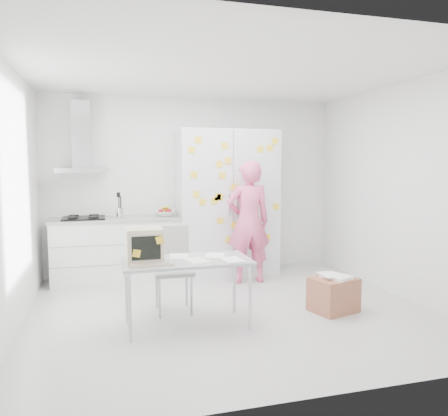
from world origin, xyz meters
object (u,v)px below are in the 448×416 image
object	(u,v)px
desk	(160,252)
chair	(172,263)
cardboard_box	(334,294)
person	(248,222)

from	to	relation	value
desk	chair	distance (m)	0.62
desk	cardboard_box	world-z (taller)	desk
person	chair	world-z (taller)	person
person	desk	xyz separation A→B (m)	(-1.43, -1.43, -0.08)
desk	cardboard_box	distance (m)	2.07
person	cardboard_box	distance (m)	1.69
desk	cardboard_box	bearing A→B (deg)	-0.91
chair	cardboard_box	bearing A→B (deg)	-15.44
person	chair	size ratio (longest dim) A/B	1.79
person	desk	world-z (taller)	person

